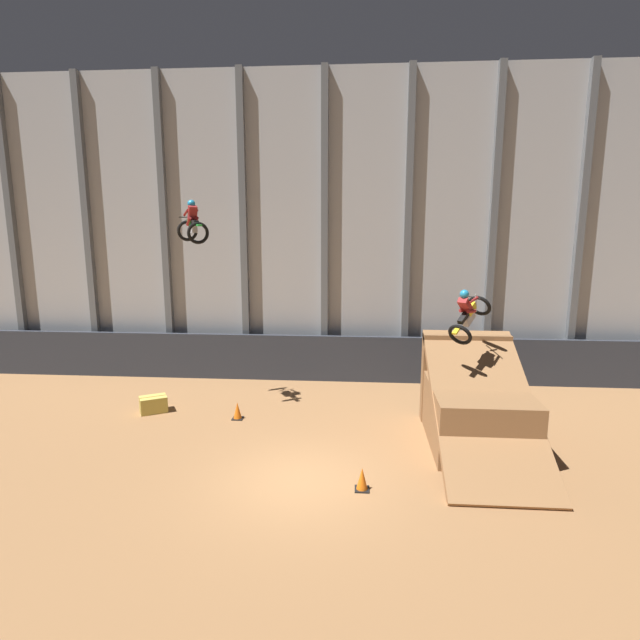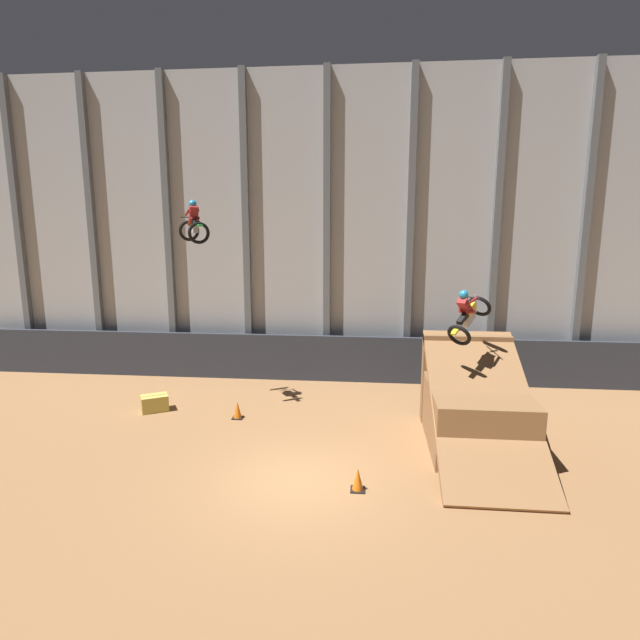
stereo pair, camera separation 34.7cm
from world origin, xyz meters
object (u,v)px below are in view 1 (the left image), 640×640
dirt_ramp (475,407)px  traffic_cone_near_ramp (362,479)px  rider_bike_left_air (192,225)px  hay_bale_trackside (153,404)px  rider_bike_right_air (468,314)px  traffic_cone_arena_edge (238,411)px

dirt_ramp → traffic_cone_near_ramp: dirt_ramp is taller
rider_bike_left_air → hay_bale_trackside: (-1.44, -0.77, -6.18)m
dirt_ramp → hay_bale_trackside: 10.79m
rider_bike_left_air → hay_bale_trackside: bearing=175.3°
rider_bike_right_air → traffic_cone_arena_edge: size_ratio=3.05×
rider_bike_right_air → traffic_cone_near_ramp: size_ratio=3.05×
rider_bike_left_air → rider_bike_right_air: bearing=-46.1°
traffic_cone_near_ramp → traffic_cone_arena_edge: same height
dirt_ramp → hay_bale_trackside: bearing=171.9°
rider_bike_right_air → traffic_cone_arena_edge: (-7.27, 0.91, -3.58)m
traffic_cone_arena_edge → hay_bale_trackside: traffic_cone_arena_edge is taller
dirt_ramp → traffic_cone_arena_edge: size_ratio=9.80×
dirt_ramp → rider_bike_left_air: rider_bike_left_air is taller
rider_bike_right_air → rider_bike_left_air: bearing=-155.4°
rider_bike_right_air → hay_bale_trackside: (-10.37, 1.31, -3.58)m
dirt_ramp → traffic_cone_near_ramp: size_ratio=9.80×
rider_bike_right_air → traffic_cone_near_ramp: (-3.10, -3.41, -3.58)m
traffic_cone_near_ramp → hay_bale_trackside: size_ratio=0.54×
traffic_cone_near_ramp → dirt_ramp: bearing=43.4°
rider_bike_left_air → rider_bike_right_air: rider_bike_left_air is taller
traffic_cone_arena_edge → dirt_ramp: bearing=-8.4°
rider_bike_left_air → hay_bale_trackside: size_ratio=1.59×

